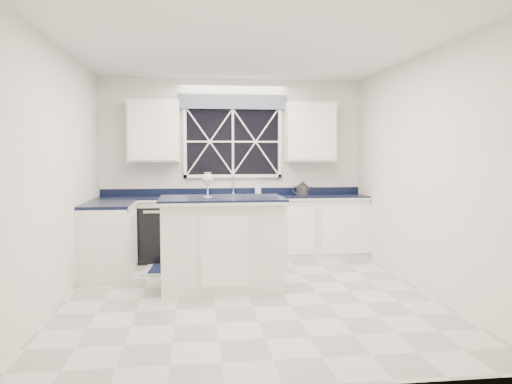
{
  "coord_description": "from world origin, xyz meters",
  "views": [
    {
      "loc": [
        -0.58,
        -5.42,
        1.58
      ],
      "look_at": [
        0.13,
        0.4,
        1.12
      ],
      "focal_mm": 35.0,
      "sensor_mm": 36.0,
      "label": 1
    }
  ],
  "objects": [
    {
      "name": "back_wall",
      "position": [
        0.0,
        2.25,
        1.35
      ],
      "size": [
        4.0,
        0.1,
        2.7
      ],
      "primitive_type": "cube",
      "color": "silver",
      "rests_on": "ground"
    },
    {
      "name": "faucet",
      "position": [
        0.0,
        2.14,
        1.1
      ],
      "size": [
        0.05,
        0.2,
        0.3
      ],
      "color": "#B0B0B2",
      "rests_on": "countertop"
    },
    {
      "name": "window",
      "position": [
        0.0,
        2.2,
        1.83
      ],
      "size": [
        1.65,
        0.09,
        1.26
      ],
      "color": "black",
      "rests_on": "ground"
    },
    {
      "name": "kettle",
      "position": [
        1.03,
        1.96,
        1.04
      ],
      "size": [
        0.28,
        0.23,
        0.21
      ],
      "rotation": [
        0.0,
        0.0,
        -0.37
      ],
      "color": "#303033",
      "rests_on": "countertop"
    },
    {
      "name": "rug",
      "position": [
        -0.61,
        1.35,
        0.01
      ],
      "size": [
        1.34,
        0.88,
        0.02
      ],
      "rotation": [
        0.0,
        0.0,
        -0.07
      ],
      "color": "#ABACA7",
      "rests_on": "ground"
    },
    {
      "name": "countertop",
      "position": [
        0.0,
        1.95,
        0.92
      ],
      "size": [
        3.98,
        0.64,
        0.04
      ],
      "primitive_type": "cube",
      "color": "black",
      "rests_on": "base_cabinets"
    },
    {
      "name": "wine_glass",
      "position": [
        -0.43,
        0.36,
        1.27
      ],
      "size": [
        0.12,
        0.12,
        0.29
      ],
      "color": "silver",
      "rests_on": "island"
    },
    {
      "name": "dishwasher",
      "position": [
        -1.1,
        1.95,
        0.41
      ],
      "size": [
        0.6,
        0.58,
        0.82
      ],
      "primitive_type": "cube",
      "color": "black",
      "rests_on": "ground"
    },
    {
      "name": "island",
      "position": [
        -0.28,
        0.35,
        0.54
      ],
      "size": [
        1.44,
        0.87,
        1.07
      ],
      "rotation": [
        0.0,
        0.0,
        0.01
      ],
      "color": "white",
      "rests_on": "ground"
    },
    {
      "name": "base_cabinets",
      "position": [
        -0.33,
        1.78,
        0.45
      ],
      "size": [
        3.99,
        1.6,
        0.9
      ],
      "color": "white",
      "rests_on": "ground"
    },
    {
      "name": "upper_cabinets",
      "position": [
        0.0,
        2.08,
        1.9
      ],
      "size": [
        3.1,
        0.34,
        0.9
      ],
      "color": "white",
      "rests_on": "ground"
    },
    {
      "name": "ground",
      "position": [
        0.0,
        0.0,
        0.0
      ],
      "size": [
        4.5,
        4.5,
        0.0
      ],
      "primitive_type": "plane",
      "color": "silver",
      "rests_on": "ground"
    },
    {
      "name": "soap_bottle",
      "position": [
        0.38,
        2.17,
        1.04
      ],
      "size": [
        0.09,
        0.09,
        0.19
      ],
      "primitive_type": "imported",
      "rotation": [
        0.0,
        0.0,
        0.0
      ],
      "color": "silver",
      "rests_on": "countertop"
    }
  ]
}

